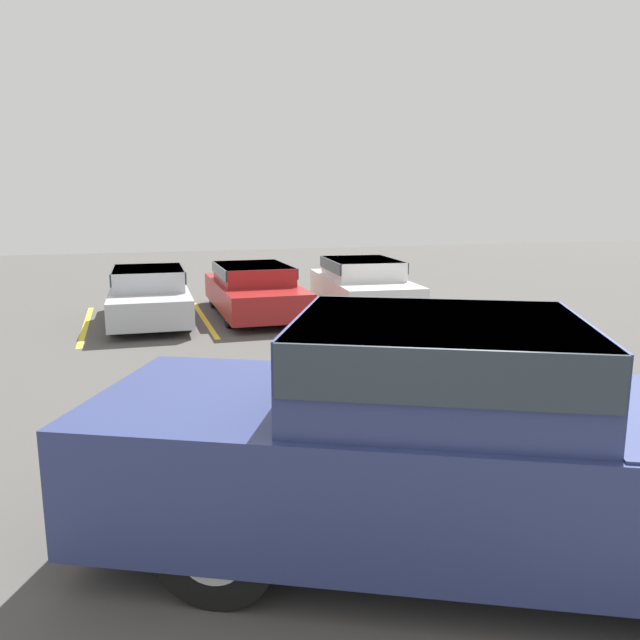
% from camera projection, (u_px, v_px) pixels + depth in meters
% --- Properties ---
extents(ground_plane, '(60.00, 60.00, 0.00)m').
position_uv_depth(ground_plane, '(448.00, 533.00, 5.34)').
color(ground_plane, '#4C4947').
extents(stall_stripe_a, '(0.12, 4.69, 0.01)m').
position_uv_depth(stall_stripe_a, '(86.00, 325.00, 14.07)').
color(stall_stripe_a, yellow).
rests_on(stall_stripe_a, ground_plane).
extents(stall_stripe_b, '(0.12, 4.69, 0.01)m').
position_uv_depth(stall_stripe_b, '(204.00, 318.00, 14.83)').
color(stall_stripe_b, yellow).
rests_on(stall_stripe_b, ground_plane).
extents(stall_stripe_c, '(0.12, 4.69, 0.01)m').
position_uv_depth(stall_stripe_c, '(311.00, 313.00, 15.60)').
color(stall_stripe_c, yellow).
rests_on(stall_stripe_c, ground_plane).
extents(stall_stripe_d, '(0.12, 4.69, 0.01)m').
position_uv_depth(stall_stripe_d, '(407.00, 307.00, 16.36)').
color(stall_stripe_d, yellow).
rests_on(stall_stripe_d, ground_plane).
extents(pickup_truck, '(6.36, 4.53, 1.92)m').
position_uv_depth(pickup_truck, '(476.00, 441.00, 4.86)').
color(pickup_truck, navy).
rests_on(pickup_truck, ground_plane).
extents(parked_sedan_a, '(1.85, 4.31, 1.23)m').
position_uv_depth(parked_sedan_a, '(149.00, 293.00, 14.41)').
color(parked_sedan_a, '#B7BABF').
rests_on(parked_sedan_a, ground_plane).
extents(parked_sedan_b, '(1.84, 4.64, 1.23)m').
position_uv_depth(parked_sedan_b, '(254.00, 288.00, 15.21)').
color(parked_sedan_b, maroon).
rests_on(parked_sedan_b, ground_plane).
extents(parked_sedan_c, '(2.25, 4.59, 1.30)m').
position_uv_depth(parked_sedan_c, '(362.00, 283.00, 15.86)').
color(parked_sedan_c, silver).
rests_on(parked_sedan_c, ground_plane).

